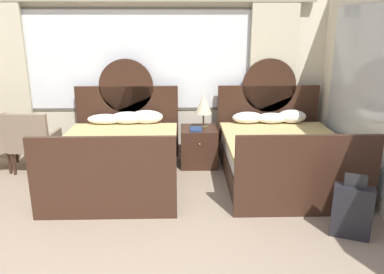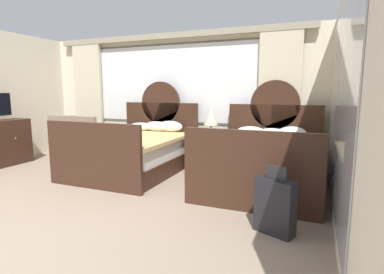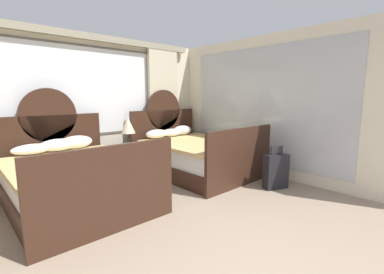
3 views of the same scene
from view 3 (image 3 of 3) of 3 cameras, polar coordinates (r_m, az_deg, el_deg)
wall_back_window at (r=5.30m, az=-26.66°, el=6.47°), size 6.22×0.22×2.70m
wall_right_mirror at (r=5.33m, az=17.45°, el=6.17°), size 0.08×4.90×2.70m
bed_near_window at (r=4.24m, az=-23.84°, el=-8.19°), size 1.71×2.25×1.68m
bed_near_mirror at (r=5.44m, az=0.61°, el=-3.73°), size 1.71×2.25×1.68m
nightstand_between_beds at (r=5.27m, az=-13.73°, el=-5.14°), size 0.58×0.60×0.62m
table_lamp_on_nightstand at (r=5.22m, az=-13.51°, el=2.45°), size 0.27×0.27×0.55m
book_on_nightstand at (r=5.08m, az=-13.73°, el=-1.90°), size 0.18×0.26×0.03m
suitcase_on_floor at (r=4.76m, az=17.46°, el=-6.98°), size 0.44×0.32×0.73m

